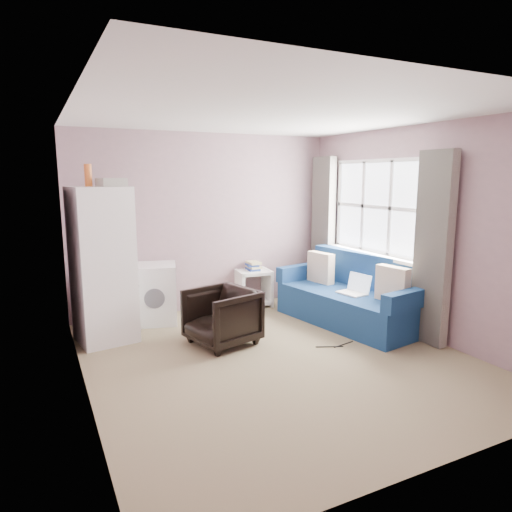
{
  "coord_description": "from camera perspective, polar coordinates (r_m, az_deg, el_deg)",
  "views": [
    {
      "loc": [
        -2.23,
        -4.02,
        1.91
      ],
      "look_at": [
        0.05,
        0.6,
        1.0
      ],
      "focal_mm": 32.0,
      "sensor_mm": 36.0,
      "label": 1
    }
  ],
  "objects": [
    {
      "name": "room",
      "position": [
        4.66,
        2.89,
        1.89
      ],
      "size": [
        3.84,
        4.24,
        2.54
      ],
      "color": "#8D7D5C",
      "rests_on": "ground"
    },
    {
      "name": "armchair",
      "position": [
        5.25,
        -4.3,
        -7.23
      ],
      "size": [
        0.79,
        0.83,
        0.71
      ],
      "primitive_type": "imported",
      "rotation": [
        0.0,
        0.0,
        -1.32
      ],
      "color": "black",
      "rests_on": "ground"
    },
    {
      "name": "fridge",
      "position": [
        5.51,
        -18.63,
        -0.98
      ],
      "size": [
        0.71,
        0.7,
        2.04
      ],
      "rotation": [
        0.0,
        0.0,
        0.15
      ],
      "color": "white",
      "rests_on": "ground"
    },
    {
      "name": "washing_machine",
      "position": [
        6.14,
        -12.5,
        -4.43
      ],
      "size": [
        0.67,
        0.67,
        0.77
      ],
      "rotation": [
        0.0,
        0.0,
        -0.27
      ],
      "color": "white",
      "rests_on": "ground"
    },
    {
      "name": "side_table",
      "position": [
        6.8,
        -0.39,
        -3.59
      ],
      "size": [
        0.53,
        0.53,
        0.66
      ],
      "rotation": [
        0.0,
        0.0,
        -0.11
      ],
      "color": "white",
      "rests_on": "ground"
    },
    {
      "name": "sofa",
      "position": [
        6.14,
        12.06,
        -5.16
      ],
      "size": [
        1.22,
        2.11,
        0.89
      ],
      "rotation": [
        0.0,
        0.0,
        0.17
      ],
      "color": "navy",
      "rests_on": "ground"
    },
    {
      "name": "window_dressing",
      "position": [
        6.25,
        14.01,
        2.33
      ],
      "size": [
        0.17,
        2.62,
        2.18
      ],
      "color": "white",
      "rests_on": "ground"
    },
    {
      "name": "floor_cables",
      "position": [
        5.36,
        10.05,
        -10.96
      ],
      "size": [
        0.49,
        0.14,
        0.01
      ],
      "rotation": [
        0.0,
        0.0,
        -0.06
      ],
      "color": "black",
      "rests_on": "ground"
    }
  ]
}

